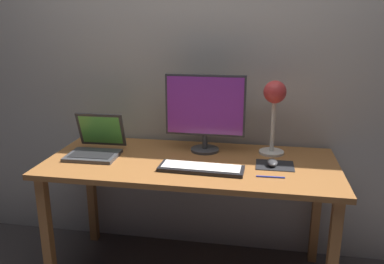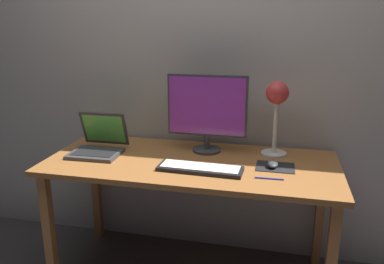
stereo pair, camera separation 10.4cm
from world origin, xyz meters
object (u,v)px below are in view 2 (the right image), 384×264
at_px(monitor, 207,109).
at_px(laptop, 100,141).
at_px(keyboard_main, 200,168).
at_px(mouse, 273,164).
at_px(desk_lamp, 277,103).
at_px(pen, 269,178).

height_order(monitor, laptop, monitor).
bearing_deg(keyboard_main, monitor, 94.66).
bearing_deg(monitor, laptop, -165.96).
bearing_deg(laptop, mouse, -1.87).
distance_m(desk_lamp, mouse, 0.35).
xyz_separation_m(keyboard_main, laptop, (-0.64, 0.16, 0.05)).
relative_size(desk_lamp, pen, 3.05).
bearing_deg(keyboard_main, laptop, 165.86).
bearing_deg(pen, monitor, 137.27).
distance_m(keyboard_main, desk_lamp, 0.58).
bearing_deg(mouse, pen, -93.98).
bearing_deg(laptop, desk_lamp, 9.89).
relative_size(laptop, pen, 2.12).
xyz_separation_m(monitor, keyboard_main, (0.03, -0.31, -0.24)).
height_order(monitor, keyboard_main, monitor).
xyz_separation_m(monitor, laptop, (-0.61, -0.15, -0.19)).
relative_size(monitor, keyboard_main, 1.04).
distance_m(laptop, mouse, 1.00).
relative_size(keyboard_main, laptop, 1.50).
height_order(monitor, pen, monitor).
distance_m(keyboard_main, laptop, 0.66).
relative_size(keyboard_main, desk_lamp, 1.04).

